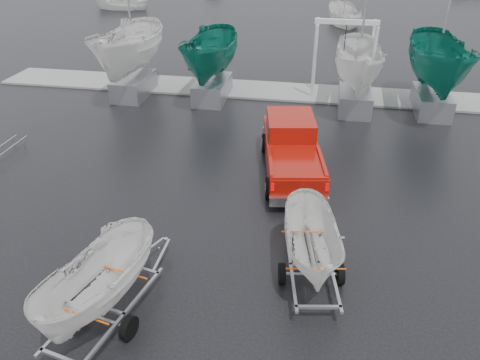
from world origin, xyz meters
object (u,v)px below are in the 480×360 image
at_px(trailer_hitched, 316,207).
at_px(trailer_parked, 92,242).
at_px(pickup_truck, 291,146).
at_px(boat_hoist, 344,48).

height_order(trailer_hitched, trailer_parked, trailer_parked).
bearing_deg(trailer_parked, trailer_hitched, 39.09).
distance_m(pickup_truck, trailer_hitched, 6.57).
height_order(pickup_truck, trailer_hitched, trailer_hitched).
bearing_deg(trailer_hitched, trailer_parked, -162.37).
distance_m(trailer_hitched, trailer_parked, 5.55).
height_order(pickup_truck, trailer_parked, trailer_parked).
height_order(pickup_truck, boat_hoist, boat_hoist).
relative_size(trailer_hitched, trailer_parked, 0.95).
bearing_deg(trailer_hitched, pickup_truck, 90.00).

